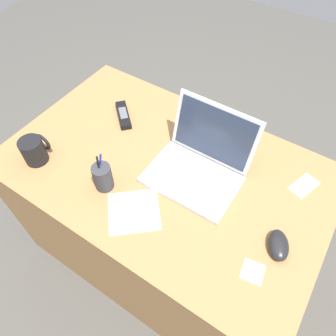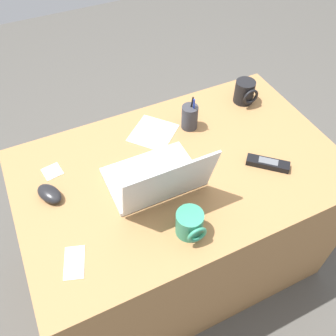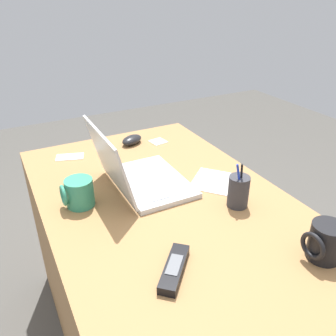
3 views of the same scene
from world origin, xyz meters
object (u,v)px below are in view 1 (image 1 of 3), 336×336
object	(u,v)px
cordless_phone	(123,115)
laptop	(199,164)
computer_mouse	(279,245)
pen_holder	(103,177)
coffee_mug_tall	(222,128)
coffee_mug_white	(34,150)

from	to	relation	value
cordless_phone	laptop	bearing A→B (deg)	-10.91
laptop	computer_mouse	world-z (taller)	laptop
computer_mouse	pen_holder	xyz separation A→B (m)	(-0.61, -0.11, 0.03)
coffee_mug_tall	pen_holder	xyz separation A→B (m)	(-0.23, -0.45, 0.01)
laptop	coffee_mug_white	distance (m)	0.62
coffee_mug_tall	laptop	bearing A→B (deg)	-85.32
computer_mouse	coffee_mug_tall	world-z (taller)	coffee_mug_tall
coffee_mug_tall	pen_holder	distance (m)	0.51
computer_mouse	pen_holder	distance (m)	0.62
cordless_phone	pen_holder	distance (m)	0.36
cordless_phone	computer_mouse	bearing A→B (deg)	-14.83
computer_mouse	coffee_mug_white	bearing A→B (deg)	163.89
cordless_phone	coffee_mug_tall	bearing A→B (deg)	17.77
pen_holder	laptop	bearing A→B (deg)	43.62
laptop	coffee_mug_tall	world-z (taller)	laptop
coffee_mug_tall	pen_holder	bearing A→B (deg)	-117.59
laptop	computer_mouse	distance (m)	0.38
computer_mouse	pen_holder	bearing A→B (deg)	164.56
coffee_mug_white	pen_holder	distance (m)	0.30
laptop	coffee_mug_tall	bearing A→B (deg)	94.68
coffee_mug_tall	pen_holder	world-z (taller)	pen_holder
coffee_mug_white	cordless_phone	xyz separation A→B (m)	(0.13, 0.37, -0.04)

